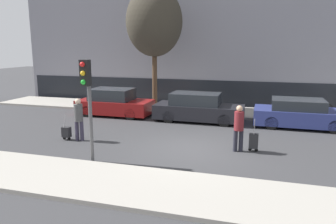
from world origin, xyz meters
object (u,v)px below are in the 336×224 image
Objects in this scene: trolley_right at (254,141)px; traffic_light at (87,90)px; pedestrian_right at (239,126)px; parked_bicycle at (315,109)px; parked_car_1 at (198,108)px; parked_car_0 at (114,103)px; pedestrian_left at (79,117)px; parked_car_2 at (300,114)px; bare_tree_near_crossing at (154,22)px; trolley_left at (66,132)px.

trolley_right is 6.03m from traffic_light.
pedestrian_right is 0.95× the size of parked_bicycle.
traffic_light is at bearing -107.30° from parked_car_1.
pedestrian_left is at bearing -80.76° from parked_car_0.
pedestrian_left is at bearing -150.79° from parked_car_2.
parked_car_2 is 2.51× the size of pedestrian_right.
parked_car_0 reaches higher than parked_bicycle.
pedestrian_left is (-8.65, -4.83, 0.34)m from parked_car_2.
parked_car_0 is 0.58× the size of bare_tree_near_crossing.
trolley_right is at bearing 4.93° from trolley_left.
parked_car_1 reaches higher than trolley_right.
parked_car_1 is at bearing 124.43° from trolley_right.
parked_bicycle is at bearing -132.33° from pedestrian_right.
parked_car_0 reaches higher than trolley_left.
trolley_left is 0.64× the size of pedestrian_right.
parked_car_0 is 8.27m from pedestrian_right.
pedestrian_left is 0.51× the size of traffic_light.
trolley_right is (7.51, -4.29, -0.29)m from parked_car_0.
pedestrian_right is at bearing 4.04° from trolley_left.
parked_car_1 is 6.24m from parked_bicycle.
pedestrian_left is 0.84m from trolley_left.
parked_car_2 reaches higher than trolley_left.
parked_car_0 is 4.93m from trolley_left.
trolley_left is at bearing -175.07° from trolley_right.
bare_tree_near_crossing is (-0.77, 8.76, 2.64)m from traffic_light.
parked_car_1 is at bearing -32.77° from bare_tree_near_crossing.
pedestrian_right is (6.74, 0.48, 0.63)m from trolley_left.
parked_bicycle is at bearing 68.63° from parked_car_2.
parked_bicycle is (5.72, 2.50, -0.17)m from parked_car_1.
trolley_left is at bearing -102.53° from bare_tree_near_crossing.
parked_car_0 is 3.72× the size of trolley_left.
traffic_light is 9.18m from bare_tree_near_crossing.
traffic_light is 1.87× the size of parked_bicycle.
parked_bicycle is (9.58, 7.22, -0.47)m from pedestrian_left.
bare_tree_near_crossing reaches higher than trolley_right.
pedestrian_left is (-3.86, -4.72, 0.30)m from parked_car_1.
pedestrian_right is (6.98, -4.44, 0.27)m from parked_car_0.
traffic_light is (-6.93, -7.00, 1.75)m from parked_car_2.
pedestrian_right is at bearing -49.76° from bare_tree_near_crossing.
parked_car_0 is 4.99m from bare_tree_near_crossing.
parked_car_1 is 3.66× the size of trolley_right.
pedestrian_left reaches higher than parked_bicycle.
bare_tree_near_crossing reaches higher than pedestrian_left.
parked_car_0 reaches higher than parked_car_2.
parked_car_2 is 10.43m from trolley_left.
bare_tree_near_crossing is (-5.25, 6.20, 4.06)m from pedestrian_right.
parked_bicycle reaches higher than trolley_left.
parked_car_0 is 4.90m from pedestrian_left.
traffic_light reaches higher than parked_car_2.
parked_bicycle is 0.26× the size of bare_tree_near_crossing.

